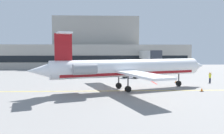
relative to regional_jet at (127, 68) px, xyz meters
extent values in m
cube|color=gray|center=(-3.06, -0.19, -3.31)|extent=(120.00, 120.00, 0.10)
cube|color=yellow|center=(-3.06, -0.63, -3.26)|extent=(108.00, 0.24, 0.01)
cube|color=red|center=(5.80, 9.34, -3.26)|extent=(0.30, 8.00, 0.01)
cube|color=#ADA89E|center=(-7.93, 47.09, 0.71)|extent=(67.71, 14.56, 7.93)
cube|color=#9F9A91|center=(-6.01, 50.73, 9.78)|extent=(30.49, 10.19, 10.21)
cube|color=black|center=(-7.93, 39.76, -0.03)|extent=(65.00, 0.12, 2.16)
cube|color=silver|center=(9.03, 30.06, 1.40)|extent=(1.40, 19.50, 2.40)
cube|color=#2D333D|center=(9.03, 19.42, 1.40)|extent=(2.40, 2.00, 2.64)
cylinder|color=#4C4C51|center=(9.03, 38.31, -1.53)|extent=(0.44, 0.44, 3.46)
cylinder|color=#4C4C51|center=(9.03, 21.12, -1.53)|extent=(0.44, 0.44, 3.46)
cylinder|color=white|center=(0.48, 0.17, 0.04)|extent=(22.90, 10.19, 2.53)
cube|color=maroon|center=(0.48, 0.17, -0.66)|extent=(20.61, 9.17, 0.45)
cone|color=white|center=(12.34, 4.37, 0.04)|extent=(3.44, 3.26, 2.47)
cone|color=white|center=(-11.62, -4.11, 0.04)|extent=(3.81, 3.12, 2.15)
cube|color=white|center=(-2.78, 5.34, -0.34)|extent=(5.89, 9.83, 0.28)
cube|color=white|center=(1.19, -5.90, -0.34)|extent=(5.89, 9.83, 0.28)
cylinder|color=gray|center=(-7.25, -0.45, 0.23)|extent=(3.32, 2.32, 1.39)
cylinder|color=gray|center=(-5.92, -4.21, 0.23)|extent=(3.32, 2.32, 1.39)
cube|color=maroon|center=(-8.79, -3.11, 3.07)|extent=(2.22, 0.98, 3.54)
cube|color=white|center=(-8.79, -3.11, 4.84)|extent=(3.01, 4.40, 0.20)
cylinder|color=#3F3F44|center=(8.86, 3.14, -1.79)|extent=(0.20, 0.20, 1.58)
cylinder|color=black|center=(8.86, 3.14, -2.81)|extent=(0.97, 0.63, 0.90)
cylinder|color=#3F3F44|center=(-1.17, 1.33, -1.79)|extent=(0.20, 0.20, 1.58)
cylinder|color=black|center=(-1.17, 1.33, -2.81)|extent=(0.97, 0.63, 0.90)
cylinder|color=#3F3F44|center=(-0.08, -1.77, -1.79)|extent=(0.20, 0.20, 1.58)
cylinder|color=black|center=(-0.08, -1.77, -2.81)|extent=(0.97, 0.63, 0.90)
cube|color=#19389E|center=(2.42, 14.87, -2.67)|extent=(3.85, 3.09, 0.49)
cube|color=navy|center=(1.55, 15.39, -1.73)|extent=(1.91, 1.84, 1.40)
cylinder|color=black|center=(0.97, 14.92, -2.91)|extent=(0.74, 0.60, 0.70)
cylinder|color=black|center=(1.70, 16.13, -2.91)|extent=(0.74, 0.60, 0.70)
cylinder|color=black|center=(3.15, 13.60, -2.91)|extent=(0.74, 0.60, 0.70)
cylinder|color=black|center=(3.88, 14.82, -2.91)|extent=(0.74, 0.60, 0.70)
cube|color=#19389E|center=(0.97, 24.16, -2.68)|extent=(4.12, 3.18, 0.47)
cube|color=navy|center=(0.01, 24.71, -1.99)|extent=(2.00, 1.88, 0.91)
cylinder|color=black|center=(-0.58, 24.24, -2.91)|extent=(0.75, 0.59, 0.70)
cylinder|color=black|center=(0.12, 25.45, -2.91)|extent=(0.75, 0.59, 0.70)
cylinder|color=black|center=(1.82, 22.86, -2.91)|extent=(0.75, 0.59, 0.70)
cylinder|color=black|center=(2.51, 24.08, -2.91)|extent=(0.75, 0.59, 0.70)
cylinder|color=white|center=(3.80, 29.81, -1.64)|extent=(4.79, 2.98, 2.54)
sphere|color=white|center=(6.07, 30.04, -1.64)|extent=(2.49, 2.49, 2.49)
sphere|color=white|center=(1.53, 29.57, -1.64)|extent=(2.49, 2.49, 2.49)
cube|color=#59595B|center=(2.43, 29.81, -3.08)|extent=(0.60, 2.28, 0.35)
cube|color=#59595B|center=(5.17, 29.81, -3.08)|extent=(0.60, 2.28, 0.35)
cylinder|color=#191E33|center=(15.99, 7.05, -2.83)|extent=(0.18, 0.18, 0.86)
cylinder|color=#191E33|center=(16.18, 7.13, -2.83)|extent=(0.18, 0.18, 0.86)
cylinder|color=yellow|center=(16.08, 7.09, -2.09)|extent=(0.34, 0.34, 0.64)
sphere|color=tan|center=(16.08, 7.09, -1.65)|extent=(0.24, 0.24, 0.24)
cylinder|color=yellow|center=(15.88, 7.00, -1.70)|extent=(0.39, 0.24, 0.50)
cylinder|color=#F2590C|center=(15.88, 7.00, -1.48)|extent=(0.06, 0.06, 0.28)
cylinder|color=yellow|center=(16.29, 7.18, -1.70)|extent=(0.39, 0.24, 0.50)
cylinder|color=#F2590C|center=(16.29, 7.18, -1.48)|extent=(0.06, 0.06, 0.28)
cone|color=orange|center=(9.61, 6.70, -2.98)|extent=(0.36, 0.36, 0.55)
cube|color=black|center=(9.61, 6.70, -3.24)|extent=(0.47, 0.47, 0.04)
cone|color=orange|center=(10.61, -1.58, -2.98)|extent=(0.36, 0.36, 0.55)
cube|color=black|center=(10.61, -1.58, -3.24)|extent=(0.47, 0.47, 0.04)
camera|label=1|loc=(-3.60, -32.29, 2.54)|focal=35.29mm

